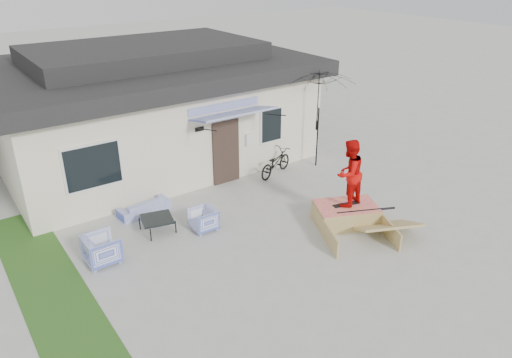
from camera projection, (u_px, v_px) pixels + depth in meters
ground at (288, 254)px, 12.07m from camera, size 90.00×90.00×0.00m
grass_strip at (50, 288)px, 10.83m from camera, size 1.40×8.00×0.01m
house at (149, 105)px, 17.17m from camera, size 10.80×8.49×4.10m
loveseat at (144, 204)px, 13.84m from camera, size 1.53×0.57×0.58m
armchair_left at (102, 248)px, 11.60m from camera, size 0.75×0.79×0.80m
armchair_right at (203, 218)px, 13.02m from camera, size 0.63×0.67×0.68m
coffee_table at (158, 225)px, 12.99m from camera, size 0.97×0.97×0.40m
bicycle at (275, 160)px, 16.20m from camera, size 1.76×1.11×1.06m
patio_umbrella at (318, 118)px, 16.40m from camera, size 2.58×2.43×2.20m
skate_ramp at (346, 214)px, 13.34m from camera, size 2.40×2.67×0.55m
skateboard at (346, 204)px, 13.26m from camera, size 0.80×0.38×0.05m
skater at (349, 172)px, 12.86m from camera, size 1.02×0.85×1.86m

